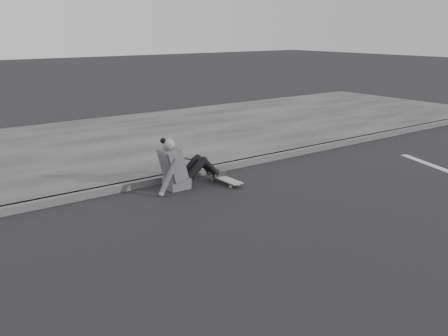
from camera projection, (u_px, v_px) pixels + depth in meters
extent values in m
plane|color=black|center=(240.00, 236.00, 6.36)|extent=(80.00, 80.00, 0.00)
cube|color=#484848|center=(144.00, 183.00, 8.33)|extent=(24.00, 0.16, 0.12)
cube|color=#3A3A3A|center=(77.00, 149.00, 10.66)|extent=(24.00, 6.00, 0.12)
cylinder|color=gray|center=(230.00, 186.00, 8.25)|extent=(0.03, 0.05, 0.05)
cylinder|color=gray|center=(238.00, 185.00, 8.33)|extent=(0.03, 0.05, 0.05)
cylinder|color=gray|center=(212.00, 179.00, 8.65)|extent=(0.03, 0.05, 0.05)
cylinder|color=gray|center=(219.00, 177.00, 8.74)|extent=(0.03, 0.05, 0.05)
cube|color=#2A2A2D|center=(234.00, 184.00, 8.28)|extent=(0.16, 0.04, 0.03)
cube|color=#2A2A2D|center=(216.00, 177.00, 8.68)|extent=(0.16, 0.04, 0.03)
cube|color=gray|center=(225.00, 179.00, 8.48)|extent=(0.20, 0.78, 0.02)
cube|color=#4B4B4E|center=(177.00, 183.00, 8.21)|extent=(0.36, 0.34, 0.18)
cube|color=#4B4B4E|center=(173.00, 164.00, 8.07)|extent=(0.37, 0.40, 0.57)
cube|color=#4B4B4E|center=(165.00, 158.00, 7.97)|extent=(0.14, 0.30, 0.20)
cylinder|color=gray|center=(169.00, 150.00, 7.98)|extent=(0.09, 0.09, 0.08)
sphere|color=gray|center=(169.00, 144.00, 7.95)|extent=(0.20, 0.20, 0.20)
sphere|color=black|center=(163.00, 141.00, 7.90)|extent=(0.09, 0.09, 0.09)
cylinder|color=black|center=(196.00, 170.00, 8.27)|extent=(0.43, 0.13, 0.39)
cylinder|color=black|center=(190.00, 167.00, 8.40)|extent=(0.43, 0.13, 0.39)
cylinder|color=black|center=(210.00, 167.00, 8.44)|extent=(0.35, 0.11, 0.36)
cylinder|color=black|center=(204.00, 165.00, 8.58)|extent=(0.35, 0.11, 0.36)
sphere|color=black|center=(204.00, 160.00, 8.32)|extent=(0.13, 0.13, 0.13)
sphere|color=black|center=(198.00, 158.00, 8.46)|extent=(0.13, 0.13, 0.13)
cube|color=#252525|center=(219.00, 174.00, 8.59)|extent=(0.24, 0.08, 0.07)
cube|color=#252525|center=(213.00, 172.00, 8.73)|extent=(0.24, 0.08, 0.07)
cylinder|color=#4B4B4E|center=(169.00, 177.00, 7.84)|extent=(0.38, 0.08, 0.58)
sphere|color=gray|center=(161.00, 194.00, 7.81)|extent=(0.08, 0.08, 0.08)
cylinder|color=#4B4B4E|center=(180.00, 156.00, 8.32)|extent=(0.48, 0.08, 0.21)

